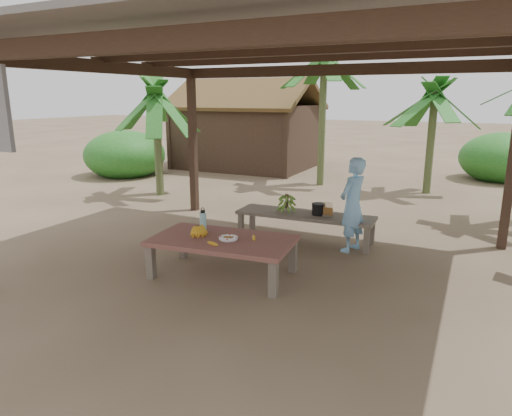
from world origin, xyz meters
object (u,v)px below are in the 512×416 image
at_px(ripe_banana_bunch, 197,230).
at_px(water_flask, 203,221).
at_px(bench, 305,217).
at_px(cooking_pot, 318,209).
at_px(woman, 352,205).
at_px(work_table, 223,243).
at_px(plate, 228,238).

height_order(ripe_banana_bunch, water_flask, water_flask).
relative_size(bench, cooking_pot, 10.71).
bearing_deg(ripe_banana_bunch, bench, 66.51).
height_order(water_flask, woman, woman).
bearing_deg(work_table, plate, -15.78).
relative_size(work_table, cooking_pot, 9.14).
xyz_separation_m(ripe_banana_bunch, woman, (1.61, 1.72, 0.13)).
distance_m(work_table, ripe_banana_bunch, 0.39).
distance_m(plate, water_flask, 0.57).
relative_size(plate, water_flask, 0.76).
bearing_deg(cooking_pot, bench, -175.42).
height_order(plate, woman, woman).
bearing_deg(plate, ripe_banana_bunch, -178.52).
distance_m(bench, ripe_banana_bunch, 2.06).
distance_m(water_flask, woman, 2.24).
xyz_separation_m(work_table, woman, (1.25, 1.69, 0.28)).
relative_size(work_table, ripe_banana_bunch, 7.56).
distance_m(work_table, cooking_pot, 1.99).
height_order(work_table, bench, work_table).
xyz_separation_m(plate, water_flask, (-0.51, 0.22, 0.12)).
distance_m(bench, cooking_pot, 0.26).
relative_size(bench, ripe_banana_bunch, 8.85).
bearing_deg(work_table, cooking_pot, 64.30).
height_order(water_flask, cooking_pot, water_flask).
relative_size(cooking_pot, woman, 0.15).
distance_m(ripe_banana_bunch, cooking_pot, 2.16).
bearing_deg(ripe_banana_bunch, water_flask, 103.76).
height_order(bench, plate, plate).
height_order(plate, water_flask, water_flask).
height_order(bench, cooking_pot, cooking_pot).
height_order(bench, woman, woman).
bearing_deg(bench, water_flask, -119.92).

